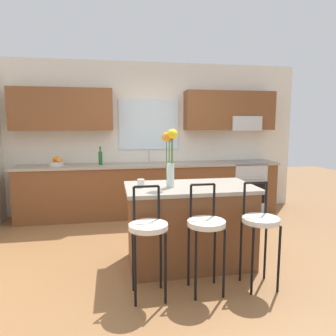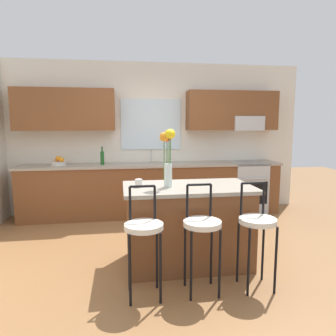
# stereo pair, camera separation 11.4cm
# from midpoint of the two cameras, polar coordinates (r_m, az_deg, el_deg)

# --- Properties ---
(ground_plane) EXTENTS (14.00, 14.00, 0.00)m
(ground_plane) POSITION_cam_midpoint_polar(r_m,az_deg,el_deg) (4.10, -0.73, -15.11)
(ground_plane) COLOR olive
(back_wall_assembly) EXTENTS (5.60, 0.50, 2.70)m
(back_wall_assembly) POSITION_cam_midpoint_polar(r_m,az_deg,el_deg) (5.74, -3.72, 6.97)
(back_wall_assembly) COLOR silver
(back_wall_assembly) RESTS_ON ground
(counter_run) EXTENTS (4.56, 0.64, 0.92)m
(counter_run) POSITION_cam_midpoint_polar(r_m,az_deg,el_deg) (5.57, -3.63, -3.85)
(counter_run) COLOR brown
(counter_run) RESTS_ON ground
(sink_faucet) EXTENTS (0.02, 0.13, 0.23)m
(sink_faucet) POSITION_cam_midpoint_polar(r_m,az_deg,el_deg) (5.62, -3.99, 2.40)
(sink_faucet) COLOR #B7BABC
(sink_faucet) RESTS_ON counter_run
(oven_range) EXTENTS (0.60, 0.64, 0.92)m
(oven_range) POSITION_cam_midpoint_polar(r_m,az_deg,el_deg) (6.00, 13.20, -3.24)
(oven_range) COLOR #B7BABC
(oven_range) RESTS_ON ground
(kitchen_island) EXTENTS (1.45, 0.83, 0.92)m
(kitchen_island) POSITION_cam_midpoint_polar(r_m,az_deg,el_deg) (3.66, 3.06, -10.27)
(kitchen_island) COLOR brown
(kitchen_island) RESTS_ON ground
(bar_stool_near) EXTENTS (0.36, 0.36, 1.04)m
(bar_stool_near) POSITION_cam_midpoint_polar(r_m,az_deg,el_deg) (2.93, -4.76, -11.45)
(bar_stool_near) COLOR black
(bar_stool_near) RESTS_ON ground
(bar_stool_middle) EXTENTS (0.36, 0.36, 1.04)m
(bar_stool_middle) POSITION_cam_midpoint_polar(r_m,az_deg,el_deg) (3.03, 5.85, -10.81)
(bar_stool_middle) COLOR black
(bar_stool_middle) RESTS_ON ground
(bar_stool_far) EXTENTS (0.36, 0.36, 1.04)m
(bar_stool_far) POSITION_cam_midpoint_polar(r_m,az_deg,el_deg) (3.22, 15.45, -9.92)
(bar_stool_far) COLOR black
(bar_stool_far) RESTS_ON ground
(flower_vase) EXTENTS (0.18, 0.16, 0.64)m
(flower_vase) POSITION_cam_midpoint_polar(r_m,az_deg,el_deg) (3.40, -0.58, 3.48)
(flower_vase) COLOR silver
(flower_vase) RESTS_ON kitchen_island
(mug_ceramic) EXTENTS (0.08, 0.08, 0.09)m
(mug_ceramic) POSITION_cam_midpoint_polar(r_m,az_deg,el_deg) (3.45, -5.90, -2.79)
(mug_ceramic) COLOR silver
(mug_ceramic) RESTS_ON kitchen_island
(fruit_bowl_oranges) EXTENTS (0.24, 0.24, 0.16)m
(fruit_bowl_oranges) POSITION_cam_midpoint_polar(r_m,az_deg,el_deg) (5.54, -20.23, 0.89)
(fruit_bowl_oranges) COLOR silver
(fruit_bowl_oranges) RESTS_ON counter_run
(bottle_olive_oil) EXTENTS (0.06, 0.06, 0.31)m
(bottle_olive_oil) POSITION_cam_midpoint_polar(r_m,az_deg,el_deg) (5.45, -12.80, 1.85)
(bottle_olive_oil) COLOR #1E5923
(bottle_olive_oil) RESTS_ON counter_run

